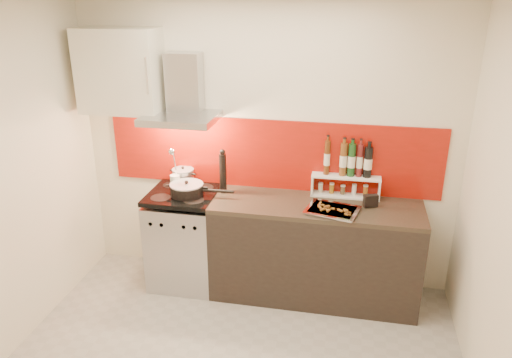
% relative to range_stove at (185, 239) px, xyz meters
% --- Properties ---
extents(back_wall, '(3.40, 0.02, 2.60)m').
position_rel_range_stove_xyz_m(back_wall, '(0.70, 0.30, 0.86)').
color(back_wall, silver).
rests_on(back_wall, ground).
extents(right_wall, '(0.02, 2.80, 2.60)m').
position_rel_range_stove_xyz_m(right_wall, '(2.40, -1.10, 0.86)').
color(right_wall, silver).
rests_on(right_wall, ground).
extents(backsplash, '(3.00, 0.02, 0.64)m').
position_rel_range_stove_xyz_m(backsplash, '(0.75, 0.29, 0.78)').
color(backsplash, maroon).
rests_on(backsplash, back_wall).
extents(range_stove, '(0.60, 0.60, 0.91)m').
position_rel_range_stove_xyz_m(range_stove, '(0.00, 0.00, 0.00)').
color(range_stove, '#B7B7BA').
rests_on(range_stove, ground).
extents(counter, '(1.80, 0.60, 0.90)m').
position_rel_range_stove_xyz_m(counter, '(1.20, 0.00, 0.01)').
color(counter, black).
rests_on(counter, ground).
extents(range_hood, '(0.62, 0.50, 0.61)m').
position_rel_range_stove_xyz_m(range_hood, '(0.00, 0.14, 1.30)').
color(range_hood, '#B7B7BA').
rests_on(range_hood, back_wall).
extents(upper_cabinet, '(0.70, 0.35, 0.72)m').
position_rel_range_stove_xyz_m(upper_cabinet, '(-0.55, 0.13, 1.51)').
color(upper_cabinet, beige).
rests_on(upper_cabinet, back_wall).
extents(stock_pot, '(0.20, 0.20, 0.17)m').
position_rel_range_stove_xyz_m(stock_pot, '(-0.06, 0.20, 0.54)').
color(stock_pot, '#B7B7BA').
rests_on(stock_pot, range_stove).
extents(saute_pan, '(0.57, 0.30, 0.14)m').
position_rel_range_stove_xyz_m(saute_pan, '(0.06, -0.04, 0.52)').
color(saute_pan, black).
rests_on(saute_pan, range_stove).
extents(utensil_jar, '(0.09, 0.13, 0.42)m').
position_rel_range_stove_xyz_m(utensil_jar, '(-0.09, 0.05, 0.58)').
color(utensil_jar, silver).
rests_on(utensil_jar, range_stove).
extents(pepper_mill, '(0.06, 0.06, 0.41)m').
position_rel_range_stove_xyz_m(pepper_mill, '(0.35, 0.10, 0.66)').
color(pepper_mill, black).
rests_on(pepper_mill, counter).
extents(step_shelf, '(0.60, 0.16, 0.50)m').
position_rel_range_stove_xyz_m(step_shelf, '(1.44, 0.24, 0.68)').
color(step_shelf, white).
rests_on(step_shelf, counter).
extents(caddy_box, '(0.13, 0.09, 0.10)m').
position_rel_range_stove_xyz_m(caddy_box, '(1.64, 0.03, 0.52)').
color(caddy_box, black).
rests_on(caddy_box, counter).
extents(baking_tray, '(0.48, 0.41, 0.03)m').
position_rel_range_stove_xyz_m(baking_tray, '(1.34, -0.12, 0.47)').
color(baking_tray, silver).
rests_on(baking_tray, counter).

